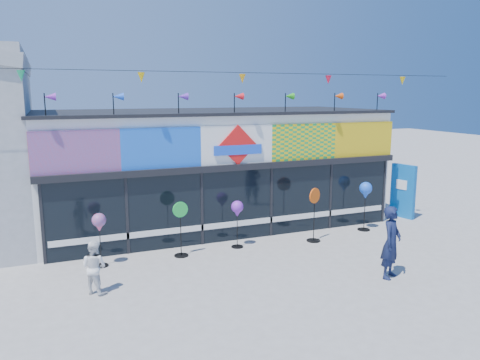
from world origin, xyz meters
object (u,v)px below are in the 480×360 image
spinner_0 (99,224)px  spinner_1 (181,228)px  blue_sign (403,191)px  adult_man (391,242)px  spinner_3 (314,213)px  spinner_2 (237,210)px  spinner_4 (366,192)px  child (94,267)px

spinner_0 → spinner_1: 2.28m
blue_sign → adult_man: blue_sign is taller
spinner_3 → spinner_1: bearing=176.6°
blue_sign → spinner_1: (-9.01, -1.04, -0.17)m
spinner_2 → spinner_4: bearing=0.4°
spinner_1 → spinner_2: spinner_1 is taller
spinner_0 → adult_man: adult_man is taller
blue_sign → child: size_ratio=1.58×
spinner_4 → child: (-9.17, -1.87, -0.72)m
blue_sign → spinner_2: 7.25m
spinner_4 → child: bearing=-168.5°
blue_sign → spinner_0: blue_sign is taller
spinner_3 → spinner_4: size_ratio=1.02×
spinner_0 → spinner_4: 8.85m
spinner_0 → spinner_1: (2.26, -0.04, -0.34)m
spinner_1 → spinner_4: 6.61m
child → adult_man: bearing=-150.8°
blue_sign → child: 11.92m
spinner_1 → spinner_2: size_ratio=1.11×
blue_sign → spinner_4: bearing=-173.7°
blue_sign → spinner_3: bearing=-178.3°
adult_man → child: size_ratio=1.45×
spinner_4 → child: size_ratio=1.32×
blue_sign → adult_man: (-4.45, -4.65, -0.09)m
blue_sign → spinner_1: size_ratio=1.26×
blue_sign → spinner_1: bearing=172.8°
spinner_3 → child: spinner_3 is taller
child → blue_sign: bearing=-122.6°
spinner_1 → spinner_4: (6.59, 0.16, 0.50)m
spinner_4 → spinner_1: bearing=-178.6°
blue_sign → spinner_1: 9.07m
adult_man → spinner_3: bearing=63.0°
adult_man → child: adult_man is taller
blue_sign → spinner_4: 2.60m
spinner_2 → spinner_4: spinner_4 is taller
spinner_4 → spinner_3: bearing=-169.7°
spinner_0 → spinner_3: bearing=-2.6°
spinner_0 → blue_sign: bearing=5.1°
spinner_2 → spinner_3: size_ratio=0.84×
spinner_2 → spinner_4: (4.77, 0.03, 0.19)m
spinner_1 → adult_man: size_ratio=0.86×
spinner_1 → child: size_ratio=1.26×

